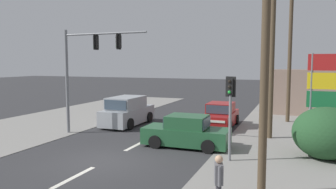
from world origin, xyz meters
TOP-DOWN VIEW (x-y plane):
  - ground_plane at (0.00, 0.00)m, footprint 140.00×140.00m
  - lane_dash_near at (0.00, -2.00)m, footprint 0.20×2.40m
  - lane_dash_mid at (0.00, 3.00)m, footprint 0.20×2.40m
  - lane_dash_far at (0.00, 8.00)m, footprint 0.20×2.40m
  - kerb_left_verge at (-8.50, 4.00)m, footprint 8.00×40.00m
  - utility_pole_foreground_right at (6.33, -1.08)m, footprint 3.77×0.69m
  - utility_pole_midground_right at (6.12, 6.96)m, footprint 1.80×0.26m
  - utility_pole_background_right at (6.91, 12.60)m, footprint 1.80×0.26m
  - traffic_signal_mast at (-3.76, 4.07)m, footprint 5.29×0.49m
  - pedestal_signal_right_kerb at (4.86, 1.99)m, footprint 0.43×0.31m
  - shopping_plaza_sign at (8.95, 6.92)m, footprint 2.10×0.16m
  - roadside_bush at (8.80, 3.73)m, footprint 2.98×2.56m
  - sedan_kerbside_parked at (2.43, 3.60)m, footprint 4.27×1.95m
  - suv_crossing_left at (-2.99, 7.57)m, footprint 2.10×4.56m
  - sedan_receding_far at (2.91, 9.16)m, footprint 1.91×4.25m
  - pedestrian_at_kerb at (5.49, -2.91)m, footprint 0.32×0.54m

SIDE VIEW (x-z plane):
  - ground_plane at x=0.00m, z-range 0.00..0.00m
  - lane_dash_near at x=0.00m, z-range 0.00..0.01m
  - lane_dash_mid at x=0.00m, z-range 0.00..0.01m
  - lane_dash_far at x=0.00m, z-range 0.00..0.01m
  - kerb_left_verge at x=-8.50m, z-range 0.00..0.02m
  - sedan_kerbside_parked at x=2.43m, z-range -0.08..1.48m
  - sedan_receding_far at x=2.91m, z-range -0.08..1.48m
  - suv_crossing_left at x=-2.99m, z-range -0.06..1.83m
  - pedestrian_at_kerb at x=5.49m, z-range 0.11..1.74m
  - roadside_bush at x=8.80m, z-range -0.07..2.19m
  - pedestal_signal_right_kerb at x=4.86m, z-range 0.64..4.20m
  - shopping_plaza_sign at x=8.95m, z-range 0.68..5.28m
  - traffic_signal_mast at x=-3.76m, z-range 1.15..7.15m
  - utility_pole_midground_right at x=6.12m, z-range 0.24..9.18m
  - utility_pole_foreground_right at x=6.33m, z-range 0.37..10.59m
  - utility_pole_background_right at x=6.91m, z-range 0.25..11.20m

